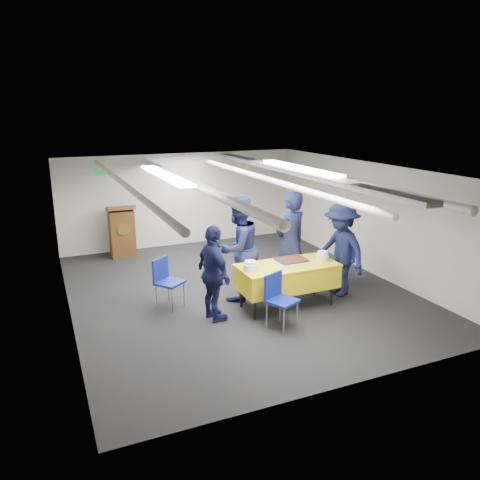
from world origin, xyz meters
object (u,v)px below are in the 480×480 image
Objects in this scene: sailor_b at (238,249)px; sailor_d at (340,250)px; sheet_cake at (291,261)px; serving_table at (287,276)px; sailor_a at (290,243)px; chair_near at (278,295)px; podium at (122,231)px; chair_right at (343,257)px; chair_left at (166,277)px; sailor_c at (214,274)px.

sailor_b is 1.88m from sailor_d.
sailor_b reaches higher than sheet_cake.
sailor_a reaches higher than serving_table.
sailor_d is at bearing 5.46° from sheet_cake.
podium is at bearing 108.83° from chair_near.
podium reaches higher than sheet_cake.
sheet_cake is at bearing 113.60° from sailor_b.
sailor_a reaches higher than chair_right.
sailor_a is at bearing -178.26° from chair_right.
chair_near is (1.60, -4.71, -0.08)m from podium.
chair_right is at bearing 21.57° from sheet_cake.
chair_right is at bearing 154.95° from sailor_b.
podium is 3.24m from chair_left.
sailor_b reaches higher than sailor_d.
chair_right is (3.70, -3.48, -0.08)m from podium.
sailor_b reaches higher than chair_left.
sailor_d is (1.79, -0.56, -0.08)m from sailor_b.
sailor_a is at bearing -54.81° from podium.
chair_right is 3.01m from sailor_c.
chair_left is at bearing 133.95° from chair_near.
chair_near reaches higher than serving_table.
sailor_d reaches higher than chair_near.
podium is at bearing -90.04° from sailor_b.
sheet_cake is 2.19m from chair_left.
sailor_d reaches higher than chair_left.
chair_left is 2.35m from sailor_a.
podium is 0.79× the size of sailor_c.
chair_right is 0.50× the size of sailor_d.
sailor_d reaches higher than serving_table.
sailor_a is 1.01m from sailor_b.
chair_left is 0.46× the size of sailor_b.
sailor_c reaches higher than serving_table.
serving_table is at bearing -97.40° from sailor_c.
serving_table is 2.11m from chair_left.
sailor_d is (0.79, -0.46, -0.10)m from sailor_a.
sheet_cake is 0.43× the size of podium.
chair_near is at bearing 37.73° from sailor_a.
chair_right is 0.55× the size of sailor_c.
sailor_c is at bearing -168.32° from chair_right.
chair_near is 2.43m from chair_right.
sailor_b is at bearing -115.61° from sailor_d.
sailor_a is at bearing 62.48° from sheet_cake.
chair_near is 1.85m from sailor_d.
chair_near is 0.50× the size of sailor_d.
sheet_cake is at bearing -158.43° from chair_right.
chair_near is at bearing -132.74° from sheet_cake.
sailor_c is 2.51m from sailor_d.
chair_left is at bearing -86.73° from podium.
sailor_a is 1.11× the size of sailor_d.
sailor_c reaches higher than podium.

